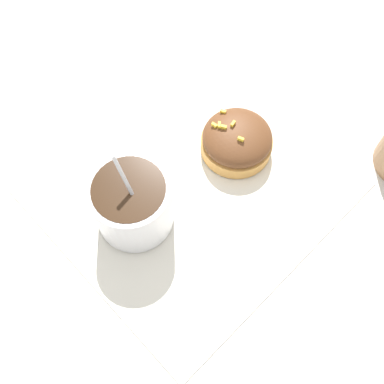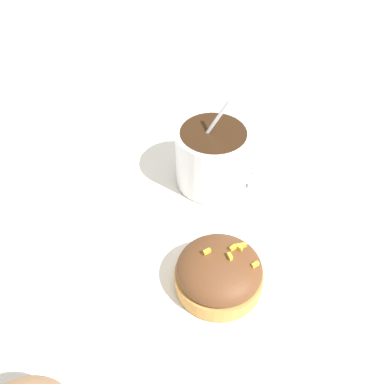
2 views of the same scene
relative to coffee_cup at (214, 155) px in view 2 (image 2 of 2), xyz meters
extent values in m
plane|color=silver|center=(0.07, -0.01, -0.04)|extent=(3.00, 3.00, 0.00)
cube|color=white|center=(0.07, -0.01, -0.04)|extent=(0.33, 0.31, 0.00)
cylinder|color=white|center=(0.00, 0.00, 0.00)|extent=(0.08, 0.08, 0.07)
cylinder|color=#331E0F|center=(0.00, 0.00, 0.03)|extent=(0.07, 0.07, 0.01)
torus|color=white|center=(0.02, 0.04, 0.00)|extent=(0.03, 0.04, 0.04)
ellipsoid|color=silver|center=(0.00, 0.02, -0.03)|extent=(0.02, 0.03, 0.01)
cylinder|color=silver|center=(0.00, -0.01, 0.02)|extent=(0.01, 0.06, 0.10)
cylinder|color=#D19347|center=(0.15, -0.01, -0.03)|extent=(0.09, 0.09, 0.02)
ellipsoid|color=brown|center=(0.15, -0.01, -0.02)|extent=(0.08, 0.08, 0.03)
cube|color=yellow|center=(0.15, 0.02, 0.00)|extent=(0.01, 0.01, 0.00)
cube|color=yellow|center=(0.14, 0.01, 0.00)|extent=(0.01, 0.01, 0.00)
cube|color=yellow|center=(0.14, -0.02, 0.00)|extent=(0.01, 0.01, 0.00)
cube|color=yellow|center=(0.13, 0.02, 0.00)|extent=(0.00, 0.01, 0.00)
cube|color=yellow|center=(0.13, 0.01, 0.00)|extent=(0.01, 0.01, 0.00)
cube|color=yellow|center=(0.15, 0.00, 0.00)|extent=(0.01, 0.00, 0.00)
camera|label=1|loc=(-0.08, -0.19, 0.43)|focal=42.00mm
camera|label=2|loc=(0.39, -0.05, 0.34)|focal=42.00mm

